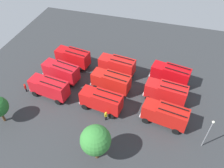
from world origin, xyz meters
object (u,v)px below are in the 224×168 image
(fire_truck_7, at_px, (101,100))
(fire_truck_4, at_px, (111,81))
(fire_truck_8, at_px, (49,87))
(traffic_cone_0, at_px, (103,77))
(firefighter_0, at_px, (106,116))
(fire_truck_0, at_px, (171,74))
(fire_truck_1, at_px, (117,65))
(lamppost, at_px, (208,132))
(firefighter_1, at_px, (25,87))
(traffic_cone_1, at_px, (187,75))
(fire_truck_2, at_px, (73,57))
(tree_0, at_px, (96,140))
(fire_truck_3, at_px, (166,92))
(fire_truck_5, at_px, (61,71))
(fire_truck_6, at_px, (165,114))
(traffic_cone_2, at_px, (135,69))

(fire_truck_7, bearing_deg, fire_truck_4, -85.28)
(fire_truck_8, xyz_separation_m, traffic_cone_0, (-7.59, -7.19, -1.80))
(firefighter_0, bearing_deg, fire_truck_0, 109.28)
(fire_truck_1, bearing_deg, lamppost, 150.97)
(fire_truck_0, xyz_separation_m, firefighter_1, (25.02, 9.91, -1.19))
(fire_truck_1, xyz_separation_m, fire_truck_4, (-0.19, 4.71, 0.00))
(fire_truck_8, relative_size, traffic_cone_1, 12.14)
(fire_truck_7, xyz_separation_m, traffic_cone_1, (-13.64, -12.70, -1.85))
(fire_truck_2, height_order, tree_0, tree_0)
(fire_truck_3, height_order, fire_truck_7, same)
(fire_truck_4, relative_size, traffic_cone_0, 10.63)
(fire_truck_7, height_order, fire_truck_8, same)
(fire_truck_2, relative_size, fire_truck_3, 1.00)
(lamppost, bearing_deg, traffic_cone_1, -79.45)
(lamppost, bearing_deg, fire_truck_7, -8.87)
(fire_truck_5, xyz_separation_m, fire_truck_6, (-20.12, 4.94, 0.00))
(fire_truck_1, distance_m, fire_truck_2, 9.37)
(fire_truck_4, distance_m, firefighter_1, 15.75)
(fire_truck_6, distance_m, firefighter_1, 25.20)
(fire_truck_4, bearing_deg, fire_truck_1, -79.40)
(fire_truck_0, height_order, traffic_cone_0, fire_truck_0)
(fire_truck_1, relative_size, firefighter_0, 4.08)
(fire_truck_3, height_order, traffic_cone_2, fire_truck_3)
(fire_truck_0, height_order, lamppost, lamppost)
(fire_truck_3, xyz_separation_m, fire_truck_4, (9.81, 0.06, 0.00))
(fire_truck_0, relative_size, fire_truck_8, 1.01)
(fire_truck_7, bearing_deg, fire_truck_8, 5.10)
(fire_truck_3, distance_m, traffic_cone_1, 8.71)
(traffic_cone_1, xyz_separation_m, traffic_cone_2, (10.38, 1.06, 0.01))
(fire_truck_4, height_order, lamppost, lamppost)
(fire_truck_8, relative_size, lamppost, 1.27)
(fire_truck_0, bearing_deg, firefighter_0, 64.60)
(fire_truck_4, xyz_separation_m, fire_truck_7, (0.21, 4.94, 0.00))
(fire_truck_0, relative_size, fire_truck_7, 1.01)
(fire_truck_6, bearing_deg, lamppost, 165.78)
(fire_truck_1, height_order, fire_truck_8, same)
(fire_truck_4, relative_size, tree_0, 1.17)
(fire_truck_6, height_order, traffic_cone_0, fire_truck_6)
(firefighter_0, bearing_deg, fire_truck_2, -171.85)
(traffic_cone_1, bearing_deg, fire_truck_8, 27.84)
(firefighter_1, bearing_deg, traffic_cone_2, 11.63)
(lamppost, bearing_deg, fire_truck_1, -36.57)
(fire_truck_5, bearing_deg, traffic_cone_1, -151.37)
(firefighter_0, bearing_deg, fire_truck_4, 155.31)
(firefighter_1, bearing_deg, fire_truck_6, -21.32)
(fire_truck_5, relative_size, traffic_cone_2, 11.98)
(firefighter_0, height_order, lamppost, lamppost)
(fire_truck_0, height_order, traffic_cone_2, fire_truck_0)
(fire_truck_7, bearing_deg, fire_truck_1, -82.94)
(fire_truck_6, distance_m, fire_truck_7, 10.44)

